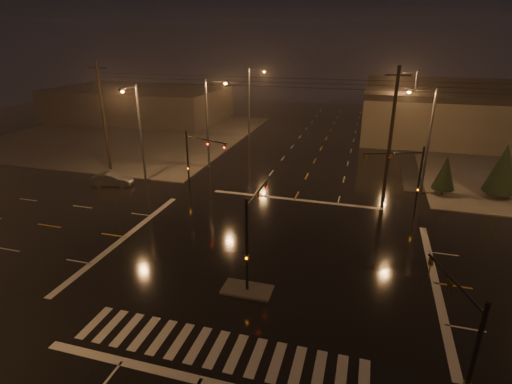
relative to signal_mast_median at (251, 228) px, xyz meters
The scene contains 22 objects.
ground 4.85m from the signal_mast_median, 90.00° to the left, with size 140.00×140.00×0.00m, color black.
sidewalk_nw 44.80m from the signal_mast_median, 132.21° to the left, with size 36.00×36.00×0.12m, color #45423D.
median_island 3.79m from the signal_mast_median, 90.00° to the right, with size 3.00×1.60×0.15m, color #45423D.
crosswalk 7.01m from the signal_mast_median, 90.00° to the right, with size 15.00×2.60×0.01m, color beige.
stop_bar_near 8.77m from the signal_mast_median, 90.00° to the right, with size 16.00×0.50×0.01m, color beige.
stop_bar_far 14.56m from the signal_mast_median, 90.00° to the left, with size 16.00×0.50×0.01m, color beige.
commercial_block 57.07m from the signal_mast_median, 127.83° to the left, with size 30.00×18.00×5.60m, color #413C39.
signal_mast_median is the anchor object (origin of this frame).
signal_mast_ne 16.27m from the signal_mast_median, 54.28° to the left, with size 4.84×1.86×6.00m.
signal_mast_nw 16.27m from the signal_mast_median, 125.72° to the left, with size 4.84×1.86×6.00m.
signal_mast_se 12.22m from the signal_mast_median, 33.15° to the right, with size 1.55×3.87×6.00m.
streetlight_1 23.94m from the signal_mast_median, 117.96° to the left, with size 2.77×0.32×10.00m.
streetlight_2 38.78m from the signal_mast_median, 106.79° to the left, with size 2.77×0.32×10.00m.
streetlight_3 22.20m from the signal_mast_median, 59.61° to the left, with size 2.77×0.32×10.00m.
streetlight_4 40.69m from the signal_mast_median, 74.03° to the left, with size 2.77×0.32×10.00m.
streetlight_5 21.53m from the signal_mast_median, 138.30° to the left, with size 0.32×2.77×10.00m.
utility_pole_0 27.95m from the signal_mast_median, 142.19° to the left, with size 2.20×0.32×12.00m.
utility_pole_1 19.00m from the signal_mast_median, 64.89° to the left, with size 2.20×0.32×12.00m.
conifer_0 23.31m from the signal_mast_median, 54.89° to the left, with size 2.05×2.05×3.91m.
conifer_1 26.93m from the signal_mast_median, 47.16° to the left, with size 2.90×2.90×5.23m.
car_parked 30.06m from the signal_mast_median, 47.71° to the left, with size 1.59×3.96×1.35m, color black.
car_crossing 22.71m from the signal_mast_median, 145.98° to the left, with size 1.42×4.08×1.34m, color #56575D.
Camera 1 is at (6.11, -23.26, 14.27)m, focal length 28.00 mm.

